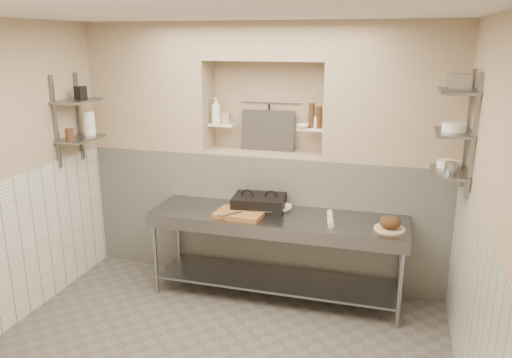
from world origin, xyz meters
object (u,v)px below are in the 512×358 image
(rolling_pin, at_px, (330,219))
(panini_press, at_px, (259,203))
(jug_left, at_px, (89,123))
(prep_table, at_px, (276,239))
(bowl_alcove, at_px, (303,126))
(cutting_board, at_px, (240,214))
(bottle_soap, at_px, (216,111))
(mixing_bowl, at_px, (281,208))
(bread_loaf, at_px, (390,222))

(rolling_pin, bearing_deg, panini_press, 167.98)
(rolling_pin, bearing_deg, jug_left, 178.64)
(prep_table, relative_size, bowl_alcove, 19.75)
(cutting_board, xyz_separation_m, bowl_alcove, (0.50, 0.62, 0.81))
(bottle_soap, xyz_separation_m, bowl_alcove, (0.97, -0.02, -0.13))
(prep_table, height_order, cutting_board, cutting_board)
(bowl_alcove, xyz_separation_m, jug_left, (-2.26, -0.48, 0.01))
(prep_table, xyz_separation_m, cutting_board, (-0.36, -0.11, 0.28))
(cutting_board, relative_size, mixing_bowl, 2.13)
(panini_press, xyz_separation_m, bread_loaf, (1.33, -0.22, 0.00))
(rolling_pin, xyz_separation_m, bowl_alcove, (-0.40, 0.54, 0.80))
(mixing_bowl, distance_m, bowl_alcove, 0.89)
(rolling_pin, distance_m, bowl_alcove, 1.05)
(cutting_board, bearing_deg, bread_loaf, 0.88)
(prep_table, bearing_deg, bread_loaf, -4.36)
(prep_table, relative_size, jug_left, 10.17)
(prep_table, height_order, jug_left, jug_left)
(bread_loaf, height_order, bottle_soap, bottle_soap)
(bowl_alcove, bearing_deg, bread_loaf, -32.04)
(prep_table, height_order, mixing_bowl, mixing_bowl)
(bottle_soap, distance_m, jug_left, 1.38)
(panini_press, xyz_separation_m, jug_left, (-1.89, -0.10, 0.77))
(cutting_board, height_order, bread_loaf, bread_loaf)
(rolling_pin, relative_size, jug_left, 1.53)
(rolling_pin, bearing_deg, bottle_soap, 157.76)
(panini_press, xyz_separation_m, mixing_bowl, (0.23, 0.01, -0.04))
(mixing_bowl, distance_m, bread_loaf, 1.12)
(prep_table, distance_m, rolling_pin, 0.62)
(panini_press, height_order, bread_loaf, panini_press)
(panini_press, height_order, cutting_board, panini_press)
(cutting_board, bearing_deg, bottle_soap, 126.10)
(jug_left, bearing_deg, cutting_board, -4.78)
(rolling_pin, relative_size, bowl_alcove, 2.97)
(panini_press, distance_m, rolling_pin, 0.79)
(jug_left, bearing_deg, panini_press, 3.05)
(jug_left, bearing_deg, bowl_alcove, 11.91)
(mixing_bowl, relative_size, jug_left, 0.88)
(bread_loaf, xyz_separation_m, jug_left, (-3.22, 0.12, 0.76))
(mixing_bowl, distance_m, jug_left, 2.27)
(panini_press, height_order, rolling_pin, panini_press)
(mixing_bowl, bearing_deg, bread_loaf, -12.20)
(cutting_board, bearing_deg, mixing_bowl, 35.47)
(mixing_bowl, distance_m, rolling_pin, 0.56)
(bread_loaf, bearing_deg, bottle_soap, 162.17)
(bottle_soap, distance_m, bowl_alcove, 0.98)
(cutting_board, height_order, bottle_soap, bottle_soap)
(cutting_board, relative_size, rolling_pin, 1.23)
(mixing_bowl, height_order, jug_left, jug_left)
(panini_press, relative_size, mixing_bowl, 2.52)
(bread_loaf, bearing_deg, cutting_board, -179.12)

